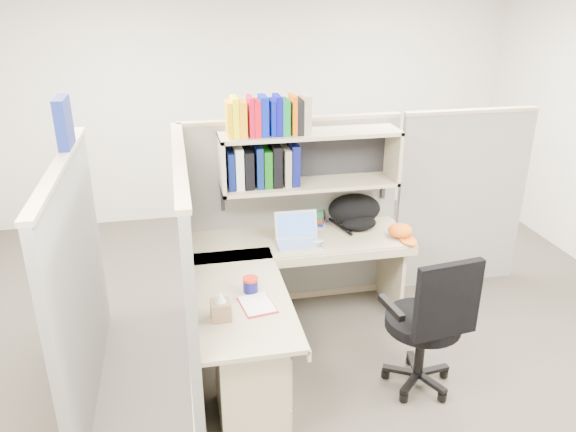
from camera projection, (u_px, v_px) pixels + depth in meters
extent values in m
plane|color=#342E28|center=(316.00, 357.00, 4.23)|extent=(6.00, 6.00, 0.00)
plane|color=beige|center=(254.00, 102.00, 6.42)|extent=(6.00, 0.00, 6.00)
cube|color=#64635F|center=(292.00, 215.00, 4.73)|extent=(1.80, 0.06, 1.60)
cube|color=tan|center=(292.00, 119.00, 4.42)|extent=(1.80, 0.08, 0.03)
cube|color=#64635F|center=(188.00, 275.00, 3.75)|extent=(0.06, 1.80, 1.60)
cube|color=tan|center=(179.00, 158.00, 3.44)|extent=(0.08, 1.80, 0.03)
cube|color=#64635F|center=(79.00, 286.00, 3.62)|extent=(0.06, 1.80, 1.60)
cube|color=#64635F|center=(461.00, 201.00, 5.02)|extent=(1.20, 0.06, 1.60)
cube|color=navy|center=(64.00, 123.00, 3.56)|extent=(0.07, 0.27, 0.32)
cube|color=white|center=(188.00, 211.00, 3.74)|extent=(0.00, 0.21, 0.28)
cube|color=gray|center=(310.00, 134.00, 4.28)|extent=(1.40, 0.34, 0.03)
cube|color=gray|center=(310.00, 184.00, 4.44)|extent=(1.40, 0.34, 0.03)
cube|color=gray|center=(222.00, 165.00, 4.24)|extent=(0.03, 0.34, 0.44)
cube|color=gray|center=(393.00, 154.00, 4.49)|extent=(0.03, 0.34, 0.44)
cube|color=black|center=(305.00, 154.00, 4.51)|extent=(1.38, 0.01, 0.41)
cube|color=#E5A604|center=(229.00, 119.00, 4.09)|extent=(0.03, 0.20, 0.26)
cube|color=#FEEA05|center=(235.00, 117.00, 4.10)|extent=(0.05, 0.20, 0.29)
cube|color=#FC9905|center=(242.00, 118.00, 4.11)|extent=(0.06, 0.20, 0.26)
cube|color=#B20726|center=(250.00, 116.00, 4.12)|extent=(0.04, 0.20, 0.29)
cube|color=red|center=(256.00, 118.00, 4.13)|extent=(0.05, 0.20, 0.26)
cube|color=#0517A0|center=(263.00, 115.00, 4.14)|extent=(0.06, 0.20, 0.29)
cube|color=#04108D|center=(272.00, 117.00, 4.15)|extent=(0.04, 0.20, 0.26)
cube|color=#07048E|center=(277.00, 115.00, 4.16)|extent=(0.04, 0.20, 0.29)
cube|color=#076A2B|center=(284.00, 117.00, 4.17)|extent=(0.06, 0.20, 0.26)
cube|color=#D45605|center=(293.00, 114.00, 4.18)|extent=(0.04, 0.20, 0.29)
cube|color=black|center=(298.00, 116.00, 4.19)|extent=(0.05, 0.20, 0.26)
cube|color=tan|center=(305.00, 114.00, 4.19)|extent=(0.06, 0.20, 0.29)
cube|color=#071146|center=(230.00, 169.00, 4.28)|extent=(0.05, 0.24, 0.29)
cube|color=silver|center=(238.00, 167.00, 4.29)|extent=(0.06, 0.24, 0.32)
cube|color=black|center=(248.00, 168.00, 4.31)|extent=(0.07, 0.24, 0.29)
cube|color=#071749|center=(258.00, 165.00, 4.32)|extent=(0.05, 0.24, 0.32)
cube|color=#0B4D0B|center=(266.00, 167.00, 4.33)|extent=(0.06, 0.24, 0.29)
cube|color=black|center=(275.00, 164.00, 4.34)|extent=(0.07, 0.24, 0.32)
cube|color=gray|center=(286.00, 166.00, 4.36)|extent=(0.05, 0.24, 0.29)
cube|color=#080D53|center=(294.00, 163.00, 4.37)|extent=(0.06, 0.24, 0.32)
cube|color=gray|center=(300.00, 240.00, 4.47)|extent=(1.74, 0.60, 0.03)
cube|color=gray|center=(241.00, 296.00, 3.67)|extent=(0.60, 1.34, 0.03)
cube|color=gray|center=(309.00, 261.00, 4.21)|extent=(1.74, 0.02, 0.07)
cube|color=gray|center=(286.00, 296.00, 3.73)|extent=(0.02, 1.34, 0.07)
cube|color=gray|center=(250.00, 377.00, 3.49)|extent=(0.40, 0.55, 0.68)
cube|color=tan|center=(283.00, 346.00, 3.46)|extent=(0.02, 0.50, 0.16)
cube|color=tan|center=(283.00, 370.00, 3.52)|extent=(0.02, 0.50, 0.16)
cube|color=tan|center=(283.00, 398.00, 3.61)|extent=(0.02, 0.50, 0.22)
cube|color=#B2B2B7|center=(285.00, 346.00, 3.46)|extent=(0.01, 0.12, 0.01)
cube|color=gray|center=(391.00, 269.00, 4.78)|extent=(0.03, 0.55, 0.70)
cylinder|color=#100E53|center=(250.00, 286.00, 3.68)|extent=(0.10, 0.10, 0.09)
cylinder|color=red|center=(250.00, 279.00, 3.66)|extent=(0.10, 0.10, 0.02)
ellipsoid|color=#88A5C1|center=(318.00, 241.00, 4.37)|extent=(0.12, 0.10, 0.04)
cylinder|color=white|center=(297.00, 227.00, 4.55)|extent=(0.08, 0.08, 0.10)
cylinder|color=black|center=(423.00, 322.00, 3.74)|extent=(0.51, 0.51, 0.08)
cube|color=black|center=(448.00, 301.00, 3.43)|extent=(0.44, 0.11, 0.51)
cylinder|color=black|center=(420.00, 348.00, 3.82)|extent=(0.07, 0.07, 0.44)
cylinder|color=black|center=(417.00, 378.00, 3.92)|extent=(0.48, 0.48, 0.11)
cube|color=black|center=(391.00, 307.00, 3.60)|extent=(0.08, 0.29, 0.04)
cube|color=black|center=(458.00, 294.00, 3.76)|extent=(0.08, 0.29, 0.04)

